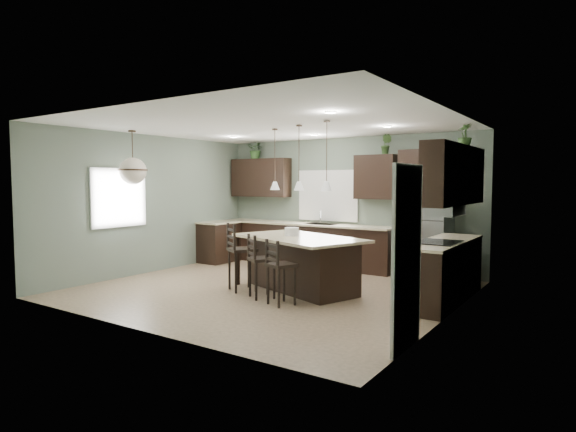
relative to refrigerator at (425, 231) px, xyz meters
The scene contains 33 objects.
ground 3.19m from the refrigerator, 128.47° to the right, with size 6.00×6.00×0.00m, color #9E8466.
pantry_door 4.09m from the refrigerator, 74.75° to the right, with size 0.04×0.82×2.04m, color white.
window_back 2.41m from the refrigerator, behind, with size 1.35×0.02×1.00m, color white.
window_left 5.87m from the refrigerator, 146.84° to the right, with size 0.02×1.10×1.00m, color white.
left_return_cabs 4.68m from the refrigerator, behind, with size 0.60×0.90×0.90m, color black.
left_return_countertop 4.63m from the refrigerator, behind, with size 0.66×0.96×0.04m, color beige.
back_lower_cabs 2.79m from the refrigerator, behind, with size 4.20×0.60×0.90m, color black.
back_countertop 2.75m from the refrigerator, behind, with size 4.20×0.66×0.04m, color beige.
sink_inset 2.30m from the refrigerator, behind, with size 0.70×0.45×0.01m, color gray.
faucet 2.31m from the refrigerator, behind, with size 0.02×0.02×0.28m, color silver.
back_upper_left 4.18m from the refrigerator, behind, with size 1.55×0.34×0.90m, color black.
back_upper_right 1.52m from the refrigerator, behind, with size 0.85×0.34×0.90m, color black.
fridge_header 1.34m from the refrigerator, 105.08° to the left, with size 1.05×0.34×0.45m, color black.
right_lower_cabs 1.78m from the refrigerator, 62.21° to the right, with size 0.60×2.35×0.90m, color black.
right_countertop 1.71m from the refrigerator, 62.81° to the right, with size 0.66×2.35×0.04m, color beige.
cooktop 1.95m from the refrigerator, 66.50° to the right, with size 0.58×0.75×0.02m, color black.
wall_oven_front 1.92m from the refrigerator, 74.58° to the right, with size 0.01×0.72×0.60m, color gray.
right_upper_cabs 2.05m from the refrigerator, 58.51° to the right, with size 0.34×2.35×0.90m, color black.
microwave 2.09m from the refrigerator, 63.86° to the right, with size 0.40×0.75×0.40m, color gray.
refrigerator is the anchor object (origin of this frame).
kitchen_island 2.67m from the refrigerator, 123.42° to the right, with size 2.26×1.29×0.92m, color black.
serving_dish 2.68m from the refrigerator, 127.58° to the right, with size 0.24×0.24×0.14m, color silver.
bar_stool_left 3.54m from the refrigerator, 129.54° to the right, with size 0.43×0.43×1.15m, color black.
bar_stool_center 3.41m from the refrigerator, 119.41° to the right, with size 0.38×0.38×1.03m, color black.
bar_stool_right 3.37m from the refrigerator, 110.09° to the right, with size 0.37×0.37×1.00m, color black.
pendant_left 3.17m from the refrigerator, 137.09° to the right, with size 0.17×0.17×1.10m, color silver, non-canonical shape.
pendant_center 2.94m from the refrigerator, 123.42° to the right, with size 0.17×0.17×1.10m, color white, non-canonical shape.
pendant_right 2.87m from the refrigerator, 107.97° to the right, with size 0.17×0.17×1.10m, color white, non-canonical shape.
chandelier 5.65m from the refrigerator, 144.61° to the right, with size 0.54×0.54×1.00m, color beige, non-canonical shape.
plant_back_left 4.50m from the refrigerator, behind, with size 0.41×0.36×0.46m, color #2C4E22.
plant_back_right 1.89m from the refrigerator, 169.75° to the left, with size 0.22×0.18×0.40m, color #2E4A20.
plant_right_wall 2.09m from the refrigerator, 44.24° to the right, with size 0.22×0.22×0.39m, color #2F4F22.
room_shell 3.15m from the refrigerator, 128.47° to the right, with size 6.00×6.00×6.00m.
Camera 1 is at (4.80, -6.60, 1.84)m, focal length 30.00 mm.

